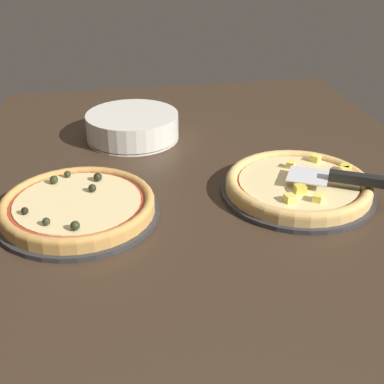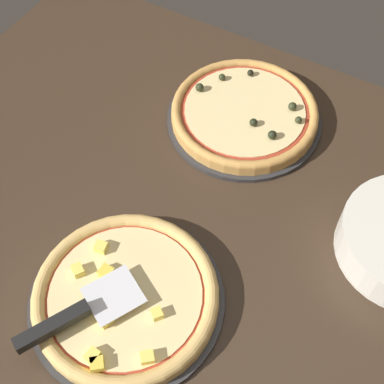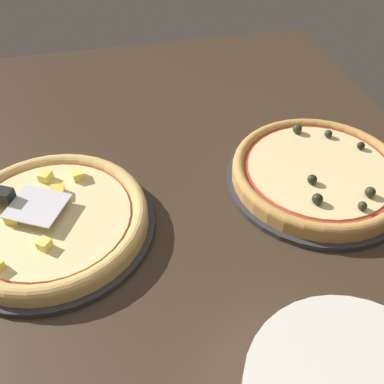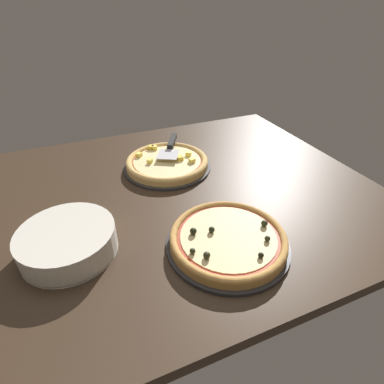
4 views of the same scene
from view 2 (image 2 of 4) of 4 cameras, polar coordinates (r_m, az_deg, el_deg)
The scene contains 6 objects.
ground_plane at distance 99.38cm, azimuth 2.81°, elevation -6.76°, with size 149.05×110.53×3.60cm, color #38281C.
pizza_pan_front at distance 93.62cm, azimuth -6.96°, elevation -11.39°, with size 33.48×33.48×1.00cm, color #2D2D30.
pizza_front at distance 91.81cm, azimuth -7.10°, elevation -10.92°, with size 31.47×31.47×3.69cm.
pizza_pan_back at distance 116.20cm, azimuth 5.54°, elevation 7.74°, with size 33.07×33.07×1.00cm, color #2D2D30.
pizza_back at distance 114.64cm, azimuth 5.64°, elevation 8.46°, with size 31.08×31.08×4.34cm.
serving_spatula at distance 88.58cm, azimuth -13.21°, elevation -13.03°, with size 14.38×20.80×2.00cm.
Camera 2 is at (18.60, -42.64, 86.01)cm, focal length 50.00 mm.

